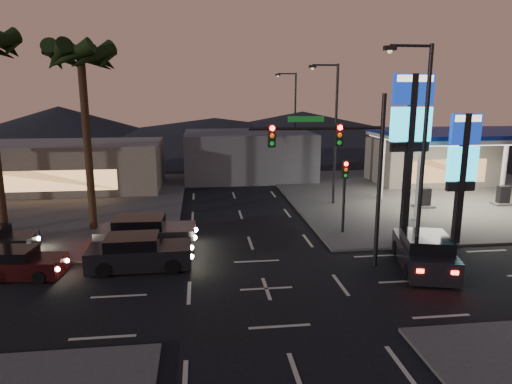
{
  "coord_description": "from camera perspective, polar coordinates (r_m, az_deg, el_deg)",
  "views": [
    {
      "loc": [
        -2.61,
        -17.58,
        7.98
      ],
      "look_at": [
        0.22,
        5.29,
        3.0
      ],
      "focal_mm": 32.0,
      "sensor_mm": 36.0,
      "label": 1
    }
  ],
  "objects": [
    {
      "name": "ground",
      "position": [
        19.48,
        1.3,
        -11.99
      ],
      "size": [
        140.0,
        140.0,
        0.0
      ],
      "primitive_type": "plane",
      "color": "black",
      "rests_on": "ground"
    },
    {
      "name": "corner_lot_ne",
      "position": [
        39.2,
        21.47,
        -0.32
      ],
      "size": [
        24.0,
        24.0,
        0.12
      ],
      "primitive_type": "cube",
      "color": "#47443F",
      "rests_on": "ground"
    },
    {
      "name": "corner_lot_nw",
      "position": [
        37.01,
        -28.08,
        -1.62
      ],
      "size": [
        24.0,
        24.0,
        0.12
      ],
      "primitive_type": "cube",
      "color": "#47443F",
      "rests_on": "ground"
    },
    {
      "name": "gas_station",
      "position": [
        35.07,
        25.19,
        6.3
      ],
      "size": [
        12.2,
        8.2,
        5.47
      ],
      "color": "silver",
      "rests_on": "ground"
    },
    {
      "name": "convenience_store",
      "position": [
        44.15,
        20.9,
        3.61
      ],
      "size": [
        10.0,
        6.0,
        4.0
      ],
      "primitive_type": "cube",
      "color": "#726B5B",
      "rests_on": "ground"
    },
    {
      "name": "pylon_sign_tall",
      "position": [
        25.66,
        18.8,
        8.01
      ],
      "size": [
        2.2,
        0.35,
        9.0
      ],
      "color": "black",
      "rests_on": "ground"
    },
    {
      "name": "pylon_sign_short",
      "position": [
        26.15,
        24.44,
        3.8
      ],
      "size": [
        1.6,
        0.35,
        7.0
      ],
      "color": "black",
      "rests_on": "ground"
    },
    {
      "name": "traffic_signal_mast",
      "position": [
        20.76,
        10.9,
        4.35
      ],
      "size": [
        6.1,
        0.39,
        8.0
      ],
      "color": "black",
      "rests_on": "ground"
    },
    {
      "name": "pedestal_signal",
      "position": [
        26.36,
        11.01,
        0.91
      ],
      "size": [
        0.32,
        0.39,
        4.3
      ],
      "color": "black",
      "rests_on": "ground"
    },
    {
      "name": "streetlight_near",
      "position": [
        20.95,
        19.76,
        5.28
      ],
      "size": [
        2.14,
        0.25,
        10.0
      ],
      "color": "black",
      "rests_on": "ground"
    },
    {
      "name": "streetlight_mid",
      "position": [
        33.03,
        9.6,
        8.1
      ],
      "size": [
        2.14,
        0.25,
        10.0
      ],
      "color": "black",
      "rests_on": "ground"
    },
    {
      "name": "streetlight_far",
      "position": [
        46.6,
        4.66,
        9.37
      ],
      "size": [
        2.14,
        0.25,
        10.0
      ],
      "color": "black",
      "rests_on": "ground"
    },
    {
      "name": "palm_a",
      "position": [
        27.86,
        -20.99,
        14.39
      ],
      "size": [
        4.41,
        4.41,
        10.86
      ],
      "color": "black",
      "rests_on": "ground"
    },
    {
      "name": "building_far_west",
      "position": [
        41.62,
        -22.89,
        2.97
      ],
      "size": [
        16.0,
        8.0,
        4.0
      ],
      "primitive_type": "cube",
      "color": "#726B5B",
      "rests_on": "ground"
    },
    {
      "name": "building_far_mid",
      "position": [
        44.2,
        -1.01,
        4.68
      ],
      "size": [
        12.0,
        9.0,
        4.4
      ],
      "primitive_type": "cube",
      "color": "#4C4C51",
      "rests_on": "ground"
    },
    {
      "name": "hill_left",
      "position": [
        80.9,
        -23.33,
        7.69
      ],
      "size": [
        40.0,
        40.0,
        6.0
      ],
      "primitive_type": "cone",
      "color": "black",
      "rests_on": "ground"
    },
    {
      "name": "hill_right",
      "position": [
        79.74,
        5.78,
        8.2
      ],
      "size": [
        50.0,
        50.0,
        5.0
      ],
      "primitive_type": "cone",
      "color": "black",
      "rests_on": "ground"
    },
    {
      "name": "hill_center",
      "position": [
        77.85,
        -5.16,
        7.74
      ],
      "size": [
        60.0,
        60.0,
        4.0
      ],
      "primitive_type": "cone",
      "color": "black",
      "rests_on": "ground"
    },
    {
      "name": "car_lane_a_front",
      "position": [
        22.05,
        -14.49,
        -7.4
      ],
      "size": [
        4.89,
        2.13,
        1.58
      ],
      "color": "black",
      "rests_on": "ground"
    },
    {
      "name": "car_lane_a_mid",
      "position": [
        23.01,
        -27.74,
        -7.96
      ],
      "size": [
        4.12,
        2.03,
        1.3
      ],
      "color": "black",
      "rests_on": "ground"
    },
    {
      "name": "car_lane_b_front",
      "position": [
        24.74,
        -13.68,
        -5.07
      ],
      "size": [
        5.26,
        2.36,
        1.69
      ],
      "color": "#515153",
      "rests_on": "ground"
    },
    {
      "name": "suv_station",
      "position": [
        22.7,
        20.3,
        -7.08
      ],
      "size": [
        3.33,
        5.4,
        1.68
      ],
      "color": "black",
      "rests_on": "ground"
    }
  ]
}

